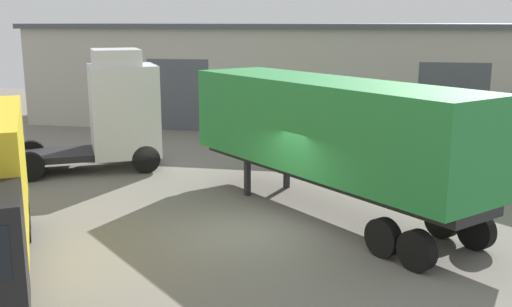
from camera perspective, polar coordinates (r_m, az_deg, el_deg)
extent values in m
plane|color=slate|center=(16.06, -0.08, -7.38)|extent=(60.00, 60.00, 0.00)
cube|color=#B7B2A3|center=(33.90, 5.98, 7.50)|extent=(30.22, 9.66, 5.07)
cube|color=#474C51|center=(33.78, 6.09, 12.00)|extent=(30.72, 10.16, 0.25)
cube|color=#4C5156|center=(30.60, -7.41, 5.54)|extent=(3.20, 0.08, 3.60)
cube|color=#4C5156|center=(29.33, 18.21, 4.72)|extent=(3.20, 0.08, 3.60)
cube|color=silver|center=(23.01, -12.47, 4.06)|extent=(3.31, 3.35, 3.37)
cube|color=silver|center=(22.79, -13.21, 8.92)|extent=(2.48, 2.65, 0.60)
cube|color=black|center=(23.06, -9.65, 5.89)|extent=(1.08, 1.88, 1.21)
cube|color=#232326|center=(23.20, -19.70, -0.24)|extent=(4.13, 3.49, 0.24)
cylinder|color=#B2B2B7|center=(24.20, -18.20, -0.04)|extent=(1.23, 1.02, 0.56)
cylinder|color=black|center=(24.44, -11.15, 0.60)|extent=(1.05, 0.76, 1.03)
cylinder|color=black|center=(22.30, -10.46, -0.51)|extent=(1.05, 0.76, 1.03)
cylinder|color=black|center=(24.32, -20.58, -0.03)|extent=(1.05, 0.76, 1.03)
cylinder|color=black|center=(22.17, -20.80, -1.21)|extent=(1.05, 0.76, 1.03)
cylinder|color=black|center=(24.38, -22.69, -0.18)|extent=(1.05, 0.76, 1.03)
cylinder|color=black|center=(22.24, -23.11, -1.36)|extent=(1.05, 0.76, 1.03)
cube|color=#28843D|center=(16.97, 6.84, 2.73)|extent=(9.00, 8.74, 2.52)
cube|color=#232326|center=(17.25, 6.72, -1.78)|extent=(8.48, 8.20, 0.24)
cube|color=#232326|center=(19.08, -0.83, -2.40)|extent=(0.23, 0.23, 1.11)
cube|color=#232326|center=(20.01, 2.94, -1.71)|extent=(0.23, 0.23, 1.11)
cylinder|color=black|center=(14.56, 12.01, -7.83)|extent=(0.89, 0.87, 0.94)
cylinder|color=black|center=(16.18, 17.32, -6.05)|extent=(0.89, 0.87, 0.94)
cylinder|color=black|center=(13.95, 15.06, -8.91)|extent=(0.89, 0.87, 0.94)
cylinder|color=black|center=(15.64, 20.25, -6.92)|extent=(0.89, 0.87, 0.94)
cylinder|color=black|center=(16.23, -21.27, -6.13)|extent=(0.79, 1.04, 1.03)
cylinder|color=black|center=(17.18, -21.25, -5.11)|extent=(0.79, 1.04, 1.03)
cube|color=red|center=(23.86, 22.34, 2.21)|extent=(3.02, 3.05, 2.20)
cube|color=black|center=(24.27, 20.56, 3.46)|extent=(1.42, 1.55, 0.88)
cylinder|color=black|center=(23.42, 19.85, -0.52)|extent=(0.92, 0.87, 0.97)
cylinder|color=black|center=(25.17, 22.49, 0.14)|extent=(0.92, 0.87, 0.97)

